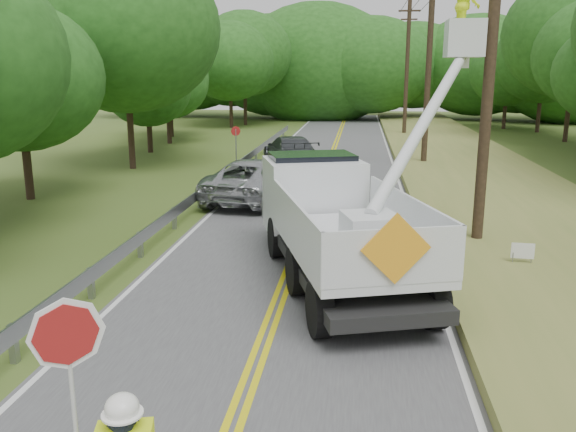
# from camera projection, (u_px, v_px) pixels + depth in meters

# --- Properties ---
(ground) EXTENTS (140.00, 140.00, 0.00)m
(ground) POSITION_uv_depth(u_px,v_px,m) (239.00, 410.00, 8.76)
(ground) COLOR #3E5417
(ground) RESTS_ON ground
(road) EXTENTS (7.20, 96.00, 0.03)m
(road) POSITION_uv_depth(u_px,v_px,m) (314.00, 205.00, 22.27)
(road) COLOR #48484A
(road) RESTS_ON ground
(guardrail) EXTENTS (0.18, 48.00, 0.77)m
(guardrail) POSITION_uv_depth(u_px,v_px,m) (214.00, 184.00, 23.49)
(guardrail) COLOR gray
(guardrail) RESTS_ON ground
(utility_poles) EXTENTS (1.60, 43.30, 10.00)m
(utility_poles) POSITION_uv_depth(u_px,v_px,m) (448.00, 61.00, 23.36)
(utility_poles) COLOR black
(utility_poles) RESTS_ON ground
(tall_grass_verge) EXTENTS (7.00, 96.00, 0.30)m
(tall_grass_verge) POSITION_uv_depth(u_px,v_px,m) (511.00, 206.00, 21.41)
(tall_grass_verge) COLOR olive
(tall_grass_verge) RESTS_ON ground
(treeline_left) EXTENTS (11.03, 52.98, 11.08)m
(treeline_left) POSITION_uv_depth(u_px,v_px,m) (162.00, 56.00, 35.10)
(treeline_left) COLOR #332319
(treeline_left) RESTS_ON ground
(treeline_horizon) EXTENTS (56.53, 14.55, 12.77)m
(treeline_horizon) POSITION_uv_depth(u_px,v_px,m) (367.00, 65.00, 61.33)
(treeline_horizon) COLOR #1F4B16
(treeline_horizon) RESTS_ON ground
(bucket_truck) EXTENTS (5.86, 8.02, 7.34)m
(bucket_truck) POSITION_uv_depth(u_px,v_px,m) (338.00, 203.00, 14.86)
(bucket_truck) COLOR black
(bucket_truck) RESTS_ON road
(suv_silver) EXTENTS (3.63, 6.19, 1.62)m
(suv_silver) POSITION_uv_depth(u_px,v_px,m) (256.00, 180.00, 22.84)
(suv_silver) COLOR #A4A7AA
(suv_silver) RESTS_ON road
(suv_darkgrey) EXTENTS (3.73, 5.89, 1.59)m
(suv_darkgrey) POSITION_uv_depth(u_px,v_px,m) (290.00, 151.00, 31.20)
(suv_darkgrey) COLOR #3B3F43
(suv_darkgrey) RESTS_ON road
(stop_sign_permanent) EXTENTS (0.42, 0.29, 2.29)m
(stop_sign_permanent) POSITION_uv_depth(u_px,v_px,m) (236.00, 142.00, 29.05)
(stop_sign_permanent) COLOR gray
(stop_sign_permanent) RESTS_ON ground
(yard_sign) EXTENTS (0.55, 0.08, 0.79)m
(yard_sign) POSITION_uv_depth(u_px,v_px,m) (523.00, 252.00, 14.53)
(yard_sign) COLOR white
(yard_sign) RESTS_ON ground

